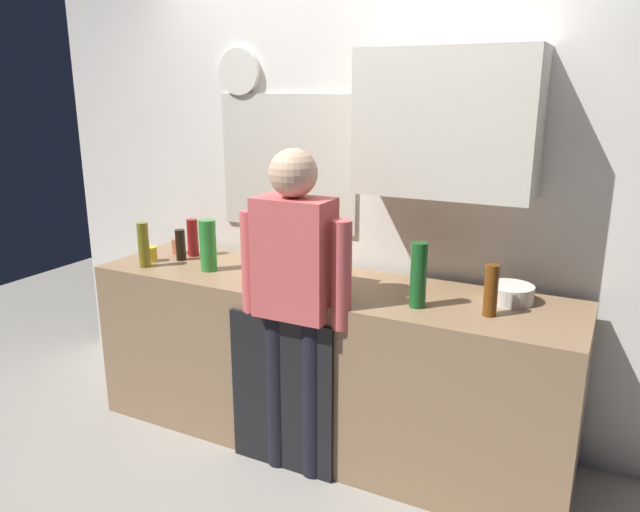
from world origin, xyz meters
TOP-DOWN VIEW (x-y plane):
  - ground_plane at (0.00, 0.00)m, footprint 8.00×8.00m
  - kitchen_counter at (0.00, 0.30)m, footprint 2.54×0.64m
  - dishwasher_panel at (-0.06, -0.03)m, footprint 0.56×0.02m
  - back_wall_assembly at (0.07, 0.70)m, footprint 4.14×0.42m
  - coffee_maker at (-0.01, 0.22)m, footprint 0.20×0.20m
  - bottle_red_vinegar at (-0.92, 0.42)m, footprint 0.06×0.06m
  - bottle_clear_soda at (-0.66, 0.22)m, footprint 0.09×0.09m
  - bottle_green_wine at (0.54, 0.18)m, footprint 0.07×0.07m
  - bottle_olive_oil at (-1.02, 0.11)m, footprint 0.06×0.06m
  - bottle_amber_beer at (0.85, 0.22)m, footprint 0.06×0.06m
  - bottle_dark_sauce at (-0.93, 0.31)m, footprint 0.06×0.06m
  - cup_blue_mug at (-0.23, 0.14)m, footprint 0.08×0.08m
  - cup_terracotta_mug at (-1.03, 0.42)m, footprint 0.08×0.08m
  - cup_yellow_cup at (-1.06, 0.21)m, footprint 0.07×0.07m
  - mixing_bowl at (0.90, 0.44)m, footprint 0.22×0.22m
  - dish_soap at (0.15, 0.06)m, footprint 0.06×0.06m
  - person_at_sink at (0.00, 0.00)m, footprint 0.57×0.22m

SIDE VIEW (x-z plane):
  - ground_plane at x=0.00m, z-range 0.00..0.00m
  - dishwasher_panel at x=-0.06m, z-range 0.00..0.80m
  - kitchen_counter at x=0.00m, z-range 0.00..0.89m
  - mixing_bowl at x=0.90m, z-range 0.89..0.97m
  - cup_yellow_cup at x=-1.06m, z-range 0.89..0.98m
  - cup_terracotta_mug at x=-1.03m, z-range 0.89..0.99m
  - cup_blue_mug at x=-0.23m, z-range 0.89..0.99m
  - person_at_sink at x=0.00m, z-range 0.15..1.75m
  - dish_soap at x=0.15m, z-range 0.88..1.06m
  - bottle_dark_sauce at x=-0.93m, z-range 0.89..1.07m
  - bottle_red_vinegar at x=-0.92m, z-range 0.89..1.11m
  - bottle_amber_beer at x=0.85m, z-range 0.89..1.12m
  - bottle_olive_oil at x=-1.02m, z-range 0.89..1.14m
  - bottle_clear_soda at x=-0.66m, z-range 0.89..1.17m
  - coffee_maker at x=-0.01m, z-range 0.88..1.21m
  - bottle_green_wine at x=0.54m, z-range 0.89..1.19m
  - back_wall_assembly at x=0.07m, z-range 0.06..2.66m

